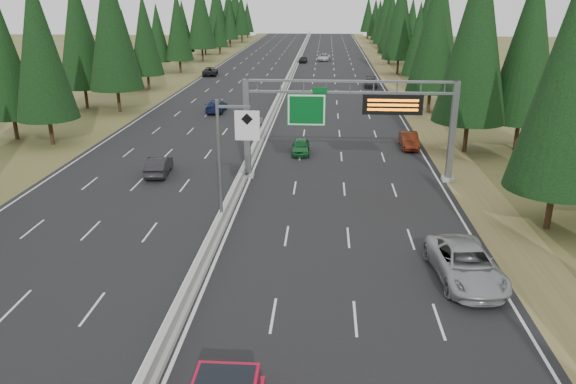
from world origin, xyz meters
name	(u,v)px	position (x,y,z in m)	size (l,w,h in m)	color
road	(284,89)	(0.00, 80.00, 0.04)	(32.00, 260.00, 0.08)	black
shoulder_right	(399,90)	(17.80, 80.00, 0.03)	(3.60, 260.00, 0.06)	olive
shoulder_left	(172,88)	(-17.80, 80.00, 0.03)	(3.60, 260.00, 0.06)	brown
median_barrier	(284,86)	(0.00, 80.00, 0.41)	(0.70, 260.00, 0.85)	gray
sign_gantry	(358,115)	(8.92, 34.88, 5.27)	(16.75, 0.98, 7.80)	slate
hov_sign_pole	(228,155)	(0.58, 24.97, 4.72)	(2.80, 0.50, 8.00)	slate
tree_row_right	(445,32)	(21.99, 70.45, 9.27)	(11.59, 238.19, 18.63)	black
tree_row_left	(122,31)	(-22.26, 72.36, 9.12)	(12.10, 236.65, 18.97)	black
silver_minivan	(466,264)	(13.76, 18.55, 0.98)	(2.98, 6.45, 1.79)	#99999D
car_ahead_green	(301,146)	(4.27, 42.29, 0.76)	(1.61, 3.99, 1.36)	#17652C
car_ahead_dkred	(409,140)	(14.50, 45.00, 0.82)	(1.56, 4.46, 1.47)	#521B0B
car_ahead_dkgrey	(371,83)	(13.56, 82.25, 0.79)	(2.00, 4.91, 1.43)	black
car_ahead_white	(324,57)	(5.96, 119.46, 0.80)	(2.40, 5.20, 1.45)	silver
car_ahead_far	(303,59)	(1.50, 115.14, 0.75)	(1.58, 3.92, 1.34)	black
car_onc_near	(159,166)	(-6.98, 35.12, 0.83)	(1.59, 4.56, 1.50)	black
car_onc_blue	(216,106)	(-7.11, 60.90, 0.84)	(2.13, 5.24, 1.52)	#151E4C
car_onc_white	(253,120)	(-1.50, 53.29, 0.74)	(1.56, 3.87, 1.32)	silver
car_onc_far	(210,71)	(-14.50, 94.08, 0.83)	(2.47, 5.36, 1.49)	black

